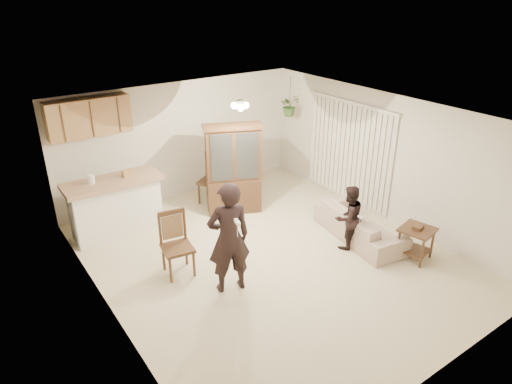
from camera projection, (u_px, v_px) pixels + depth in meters
floor at (270, 256)px, 7.95m from camera, size 6.50×6.50×0.00m
ceiling at (273, 117)px, 6.90m from camera, size 5.50×6.50×0.02m
wall_back at (181, 140)px, 9.83m from camera, size 5.50×0.02×2.50m
wall_front at (449, 292)px, 5.01m from camera, size 5.50×0.02×2.50m
wall_left at (104, 242)px, 5.98m from camera, size 0.02×6.50×2.50m
wall_right at (384, 157)px, 8.86m from camera, size 0.02×6.50×2.50m
breakfast_bar at (116, 209)px, 8.51m from camera, size 1.60×0.55×1.00m
bar_top at (112, 182)px, 8.28m from camera, size 1.75×0.70×0.08m
upper_cabinets at (89, 117)px, 8.35m from camera, size 1.50×0.34×0.70m
vertical_blinds at (349, 152)px, 9.57m from camera, size 0.06×2.30×2.10m
ceiling_fixture at (240, 105)px, 7.93m from camera, size 0.36×0.36×0.20m
hanging_plant at (290, 105)px, 10.15m from camera, size 0.43×0.37×0.48m
plant_cord at (290, 91)px, 10.02m from camera, size 0.01×0.01×0.65m
sofa at (360, 220)px, 8.38m from camera, size 1.02×1.97×0.73m
adult at (229, 238)px, 6.76m from camera, size 0.74×0.58×1.80m
child at (349, 213)px, 7.96m from camera, size 0.69×0.56×1.35m
china_hutch at (233, 170)px, 9.18m from camera, size 1.25×0.89×1.84m
side_table at (415, 243)px, 7.78m from camera, size 0.63×0.63×0.64m
chair_bar at (178, 257)px, 7.38m from camera, size 0.54×0.54×1.06m
chair_hutch_left at (211, 189)px, 9.82m from camera, size 0.66×0.66×1.07m
chair_hutch_right at (225, 184)px, 10.02m from camera, size 0.52×0.52×1.07m
controller_adult at (237, 222)px, 6.20m from camera, size 0.09×0.16×0.05m
controller_child at (360, 217)px, 7.72m from camera, size 0.04×0.11×0.03m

